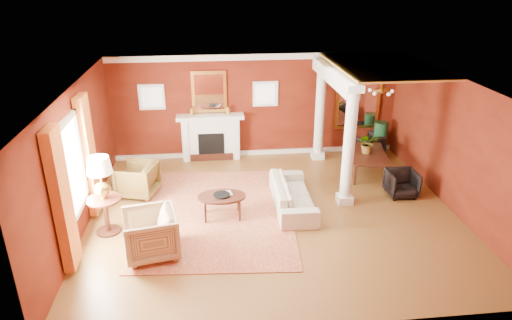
{
  "coord_description": "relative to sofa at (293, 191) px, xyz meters",
  "views": [
    {
      "loc": [
        -1.35,
        -8.75,
        5.06
      ],
      "look_at": [
        -0.35,
        0.36,
        1.15
      ],
      "focal_mm": 32.0,
      "sensor_mm": 36.0,
      "label": 1
    }
  ],
  "objects": [
    {
      "name": "fireplace",
      "position": [
        -1.77,
        3.07,
        0.23
      ],
      "size": [
        1.85,
        0.42,
        1.29
      ],
      "color": "white",
      "rests_on": "ground"
    },
    {
      "name": "amber_ceiling",
      "position": [
        2.38,
        1.5,
        2.46
      ],
      "size": [
        2.3,
        3.4,
        0.04
      ],
      "primitive_type": "cube",
      "color": "#EEAD46",
      "rests_on": "room_shell"
    },
    {
      "name": "flank_window_right",
      "position": [
        -0.22,
        3.22,
        1.39
      ],
      "size": [
        0.7,
        0.07,
        0.7
      ],
      "color": "white",
      "rests_on": "room_shell"
    },
    {
      "name": "rug",
      "position": [
        -1.72,
        -0.11,
        -0.4
      ],
      "size": [
        3.6,
        4.6,
        0.02
      ],
      "primitive_type": "cube",
      "rotation": [
        0.0,
        0.0,
        -0.08
      ],
      "color": "maroon",
      "rests_on": "ground"
    },
    {
      "name": "overmantel_mirror",
      "position": [
        -1.77,
        3.21,
        1.49
      ],
      "size": [
        0.95,
        0.07,
        1.15
      ],
      "color": "gold",
      "rests_on": "fireplace"
    },
    {
      "name": "dining_chair_near",
      "position": [
        2.68,
        0.28,
        -0.07
      ],
      "size": [
        0.67,
        0.63,
        0.69
      ],
      "primitive_type": "imported",
      "rotation": [
        0.0,
        0.0,
        0.01
      ],
      "color": "black",
      "rests_on": "ground"
    },
    {
      "name": "chandelier",
      "position": [
        2.43,
        1.55,
        1.83
      ],
      "size": [
        0.6,
        0.62,
        0.75
      ],
      "color": "#B9933A",
      "rests_on": "room_shell"
    },
    {
      "name": "header_beam",
      "position": [
        1.23,
        1.65,
        2.21
      ],
      "size": [
        0.3,
        3.2,
        0.32
      ],
      "primitive_type": "cube",
      "color": "white",
      "rests_on": "column_front"
    },
    {
      "name": "dining_table",
      "position": [
        2.3,
        1.6,
        0.05
      ],
      "size": [
        0.89,
        1.73,
        0.92
      ],
      "primitive_type": "imported",
      "rotation": [
        0.0,
        0.0,
        1.38
      ],
      "color": "black",
      "rests_on": "ground"
    },
    {
      "name": "coffee_book",
      "position": [
        -1.56,
        -0.22,
        0.23
      ],
      "size": [
        0.18,
        0.05,
        0.24
      ],
      "primitive_type": "imported",
      "rotation": [
        0.0,
        0.0,
        0.19
      ],
      "color": "black",
      "rests_on": "coffee_table"
    },
    {
      "name": "green_urn",
      "position": [
        3.03,
        2.75,
        -0.01
      ],
      "size": [
        0.42,
        0.42,
        1.02
      ],
      "color": "#133D21",
      "rests_on": "ground"
    },
    {
      "name": "armchair_stripe",
      "position": [
        -2.99,
        -1.54,
        0.08
      ],
      "size": [
        1.06,
        1.1,
        0.98
      ],
      "primitive_type": "imported",
      "rotation": [
        0.0,
        0.0,
        -1.38
      ],
      "color": "tan",
      "rests_on": "ground"
    },
    {
      "name": "ground",
      "position": [
        -0.47,
        -0.25,
        -0.41
      ],
      "size": [
        8.0,
        8.0,
        0.0
      ],
      "primitive_type": "plane",
      "color": "brown",
      "rests_on": "ground"
    },
    {
      "name": "crown_trim",
      "position": [
        -0.47,
        3.21,
        2.41
      ],
      "size": [
        8.0,
        0.08,
        0.16
      ],
      "primitive_type": "cube",
      "color": "white",
      "rests_on": "room_shell"
    },
    {
      "name": "sofa",
      "position": [
        0.0,
        0.0,
        0.0
      ],
      "size": [
        0.66,
        2.13,
        0.83
      ],
      "primitive_type": "imported",
      "rotation": [
        0.0,
        0.0,
        1.55
      ],
      "color": "beige",
      "rests_on": "ground"
    },
    {
      "name": "dining_mirror",
      "position": [
        2.43,
        3.21,
        1.14
      ],
      "size": [
        1.3,
        0.07,
        1.7
      ],
      "color": "gold",
      "rests_on": "room_shell"
    },
    {
      "name": "room_shell",
      "position": [
        -0.47,
        -0.25,
        1.6
      ],
      "size": [
        8.04,
        7.04,
        2.92
      ],
      "color": "maroon",
      "rests_on": "ground"
    },
    {
      "name": "side_table",
      "position": [
        -3.97,
        -0.63,
        0.73
      ],
      "size": [
        0.67,
        0.67,
        1.67
      ],
      "rotation": [
        0.0,
        0.0,
        -0.1
      ],
      "color": "black",
      "rests_on": "ground"
    },
    {
      "name": "column_front",
      "position": [
        1.23,
        0.05,
        1.01
      ],
      "size": [
        0.36,
        0.36,
        2.8
      ],
      "color": "white",
      "rests_on": "ground"
    },
    {
      "name": "dining_chair_far",
      "position": [
        2.64,
        2.67,
        -0.04
      ],
      "size": [
        0.93,
        0.9,
        0.74
      ],
      "primitive_type": "imported",
      "rotation": [
        0.0,
        0.0,
        3.54
      ],
      "color": "black",
      "rests_on": "ground"
    },
    {
      "name": "left_window",
      "position": [
        -4.36,
        -0.85,
        1.01
      ],
      "size": [
        0.21,
        2.55,
        2.6
      ],
      "color": "white",
      "rests_on": "room_shell"
    },
    {
      "name": "column_back",
      "position": [
        1.23,
        2.75,
        1.01
      ],
      "size": [
        0.36,
        0.36,
        2.8
      ],
      "color": "white",
      "rests_on": "ground"
    },
    {
      "name": "potted_plant",
      "position": [
        2.25,
        1.59,
        0.72
      ],
      "size": [
        0.55,
        0.6,
        0.43
      ],
      "primitive_type": "imported",
      "rotation": [
        0.0,
        0.0,
        -0.1
      ],
      "color": "#26591E",
      "rests_on": "dining_table"
    },
    {
      "name": "flank_window_left",
      "position": [
        -3.32,
        3.22,
        1.39
      ],
      "size": [
        0.7,
        0.07,
        0.7
      ],
      "color": "white",
      "rests_on": "room_shell"
    },
    {
      "name": "base_trim",
      "position": [
        -0.47,
        3.21,
        -0.35
      ],
      "size": [
        8.0,
        0.08,
        0.12
      ],
      "primitive_type": "cube",
      "color": "white",
      "rests_on": "ground"
    },
    {
      "name": "armchair_leopard",
      "position": [
        -3.55,
        1.0,
        0.03
      ],
      "size": [
        1.01,
        1.04,
        0.88
      ],
      "primitive_type": "imported",
      "rotation": [
        0.0,
        0.0,
        -1.86
      ],
      "color": "black",
      "rests_on": "ground"
    },
    {
      "name": "coffee_table",
      "position": [
        -1.61,
        -0.28,
        0.07
      ],
      "size": [
        1.04,
        1.04,
        0.52
      ],
      "rotation": [
        0.0,
        0.0,
        -0.41
      ],
      "color": "black",
      "rests_on": "ground"
    }
  ]
}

